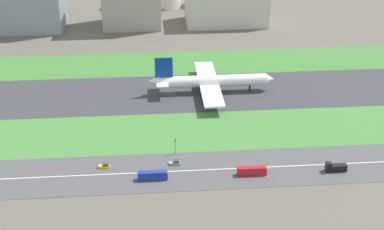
% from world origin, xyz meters
% --- Properties ---
extents(ground_plane, '(800.00, 800.00, 0.00)m').
position_xyz_m(ground_plane, '(0.00, 0.00, 0.00)').
color(ground_plane, '#5B564C').
extents(runway, '(280.00, 46.00, 0.10)m').
position_xyz_m(runway, '(0.00, 0.00, 0.05)').
color(runway, '#38383D').
rests_on(runway, ground_plane).
extents(grass_median_north, '(280.00, 36.00, 0.10)m').
position_xyz_m(grass_median_north, '(0.00, 41.00, 0.05)').
color(grass_median_north, '#3D7A33').
rests_on(grass_median_north, ground_plane).
extents(grass_median_south, '(280.00, 36.00, 0.10)m').
position_xyz_m(grass_median_south, '(0.00, -41.00, 0.05)').
color(grass_median_south, '#427F38').
rests_on(grass_median_south, ground_plane).
extents(highway, '(280.00, 28.00, 0.10)m').
position_xyz_m(highway, '(0.00, -73.00, 0.05)').
color(highway, '#4C4C4F').
rests_on(highway, ground_plane).
extents(highway_centerline, '(266.00, 0.50, 0.01)m').
position_xyz_m(highway_centerline, '(0.00, -73.00, 0.11)').
color(highway_centerline, silver).
rests_on(highway_centerline, highway).
extents(airliner, '(65.00, 56.00, 19.70)m').
position_xyz_m(airliner, '(21.06, 0.00, 6.23)').
color(airliner, white).
rests_on(airliner, runway).
extents(truck_0, '(8.40, 2.50, 4.00)m').
position_xyz_m(truck_0, '(63.06, -78.00, 1.67)').
color(truck_0, black).
rests_on(truck_0, highway).
extents(bus_0, '(11.60, 2.50, 3.50)m').
position_xyz_m(bus_0, '(29.36, -78.00, 1.82)').
color(bus_0, '#B2191E').
rests_on(bus_0, highway).
extents(bus_1, '(11.60, 2.50, 3.50)m').
position_xyz_m(bus_1, '(-9.66, -78.00, 1.82)').
color(bus_1, navy).
rests_on(bus_1, highway).
extents(car_4, '(4.40, 1.80, 2.00)m').
position_xyz_m(car_4, '(-0.41, -68.00, 0.92)').
color(car_4, '#99999E').
rests_on(car_4, highway).
extents(car_3, '(4.40, 1.80, 2.00)m').
position_xyz_m(car_3, '(-28.88, -68.00, 0.92)').
color(car_3, yellow).
rests_on(car_3, highway).
extents(traffic_light, '(0.36, 0.50, 7.20)m').
position_xyz_m(traffic_light, '(0.10, -60.01, 4.29)').
color(traffic_light, '#4C4C51').
rests_on(traffic_light, highway).
extents(office_tower, '(55.85, 31.89, 25.57)m').
position_xyz_m(office_tower, '(45.28, 114.00, 12.79)').
color(office_tower, beige).
rests_on(office_tower, ground_plane).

